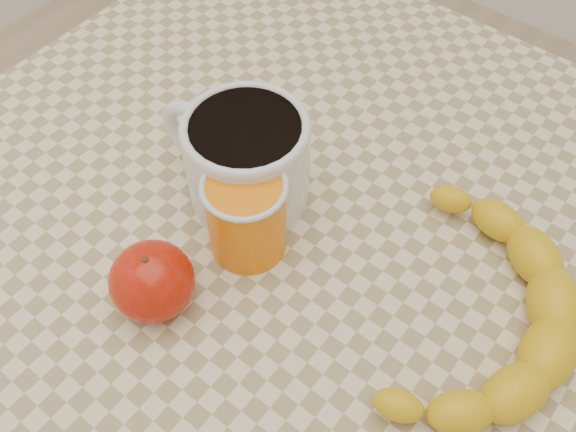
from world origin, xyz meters
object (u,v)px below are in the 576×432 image
Objects in this scene: orange_juice_glass at (246,215)px; banana at (478,310)px; table at (288,275)px; coffee_mug at (244,157)px; apple at (152,281)px.

orange_juice_glass is 0.28× the size of banana.
coffee_mug is at bearing 171.36° from table.
apple is 0.25× the size of banana.
coffee_mug reaches higher than table.
table is at bearing -8.64° from coffee_mug.
orange_juice_glass reaches higher than table.
table is 0.22m from banana.
coffee_mug is 0.06m from orange_juice_glass.
orange_juice_glass reaches higher than banana.
coffee_mug is 1.87× the size of orange_juice_glass.
apple is (0.02, -0.14, -0.02)m from coffee_mug.
apple is at bearing -103.64° from orange_juice_glass.
coffee_mug reaches higher than orange_juice_glass.
orange_juice_glass is (0.04, -0.05, -0.01)m from coffee_mug.
orange_juice_glass is at bearing -173.47° from banana.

